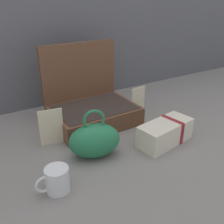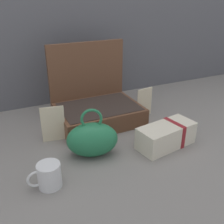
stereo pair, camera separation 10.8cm
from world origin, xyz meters
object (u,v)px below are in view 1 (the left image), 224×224
object	(u,v)px
info_card_left	(138,101)
teal_pouch_handbag	(95,140)
open_suitcase	(91,106)
coffee_mug	(57,180)
poster_card_right	(51,127)
cream_toiletry_bag	(166,132)

from	to	relation	value
info_card_left	teal_pouch_handbag	bearing A→B (deg)	-157.87
open_suitcase	coffee_mug	world-z (taller)	open_suitcase
coffee_mug	poster_card_right	world-z (taller)	poster_card_right
open_suitcase	info_card_left	size ratio (longest dim) A/B	2.65
open_suitcase	coffee_mug	distance (m)	0.54
teal_pouch_handbag	cream_toiletry_bag	distance (m)	0.33
coffee_mug	poster_card_right	bearing A→B (deg)	72.92
teal_pouch_handbag	info_card_left	xyz separation A→B (m)	(0.39, 0.23, 0.00)
cream_toiletry_bag	coffee_mug	bearing A→B (deg)	-175.21
open_suitcase	poster_card_right	distance (m)	0.28
open_suitcase	info_card_left	world-z (taller)	open_suitcase
cream_toiletry_bag	info_card_left	distance (m)	0.31
cream_toiletry_bag	info_card_left	bearing A→B (deg)	76.52
open_suitcase	coffee_mug	bearing A→B (deg)	-129.72
teal_pouch_handbag	coffee_mug	world-z (taller)	teal_pouch_handbag
open_suitcase	cream_toiletry_bag	size ratio (longest dim) A/B	1.52
coffee_mug	open_suitcase	bearing A→B (deg)	50.28
cream_toiletry_bag	poster_card_right	xyz separation A→B (m)	(-0.43, 0.25, 0.03)
coffee_mug	poster_card_right	xyz separation A→B (m)	(0.09, 0.30, 0.04)
cream_toiletry_bag	poster_card_right	world-z (taller)	poster_card_right
teal_pouch_handbag	poster_card_right	world-z (taller)	teal_pouch_handbag
teal_pouch_handbag	poster_card_right	size ratio (longest dim) A/B	1.40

